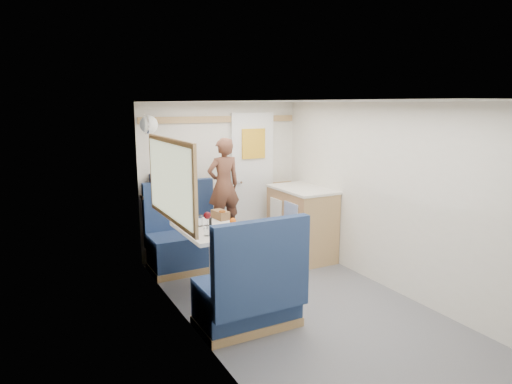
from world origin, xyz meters
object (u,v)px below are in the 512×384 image
dome_light (149,125)px  tumbler_mid (199,221)px  galley_counter (301,222)px  wine_glass (207,216)px  orange_fruit (233,221)px  bread_loaf (220,215)px  cheese_block (236,232)px  tumbler_left (207,231)px  beer_glass (222,216)px  bench_far (186,244)px  pepper_grinder (210,221)px  person (224,185)px  tray (240,230)px  duffel_bag (171,183)px  dinette_table (212,242)px  bench_near (250,297)px

dome_light → tumbler_mid: dome_light is taller
galley_counter → wine_glass: bearing=-160.8°
orange_fruit → bread_loaf: bread_loaf is taller
cheese_block → tumbler_left: 0.28m
cheese_block → beer_glass: 0.62m
bench_far → dome_light: (-0.39, -0.01, 1.45)m
bread_loaf → pepper_grinder: bearing=-134.6°
bench_far → person: bearing=-21.0°
tray → duffel_bag: bearing=101.6°
cheese_block → pepper_grinder: bearing=99.0°
bench_far → bread_loaf: size_ratio=4.74×
dome_light → tumbler_left: 1.48m
orange_fruit → pepper_grinder: same height
dinette_table → tumbler_mid: 0.26m
tumbler_left → tumbler_mid: tumbler_mid is taller
person → bread_loaf: 0.51m
tumbler_left → pepper_grinder: bearing=63.1°
beer_glass → dome_light: bearing=134.3°
tumbler_left → wine_glass: bearing=67.7°
orange_fruit → tumbler_mid: (-0.32, 0.15, 0.01)m
bench_far → beer_glass: (0.22, -0.64, 0.47)m
bread_loaf → dinette_table: bearing=-126.7°
orange_fruit → tumbler_mid: size_ratio=0.58×
bench_near → person: (0.44, 1.56, 0.72)m
dome_light → tumbler_mid: size_ratio=1.73×
galley_counter → person: size_ratio=0.81×
bench_near → person: 1.77m
bench_near → pepper_grinder: size_ratio=12.27×
duffel_bag → tumbler_mid: bearing=-88.9°
bench_near → tumbler_left: (-0.15, 0.62, 0.47)m
bench_far → dome_light: bearing=-177.9°
bench_near → dome_light: (-0.39, 1.71, 1.45)m
tumbler_mid → beer_glass: size_ratio=1.07×
orange_fruit → pepper_grinder: bearing=149.3°
tray → tumbler_mid: bearing=129.3°
wine_glass → beer_glass: 0.34m
beer_glass → bench_near: bearing=-101.2°
tray → beer_glass: beer_glass is taller
galley_counter → tray: size_ratio=2.60×
tray → pepper_grinder: (-0.18, 0.33, 0.03)m
tray → dome_light: bearing=118.8°
bench_near → tumbler_left: 0.80m
dinette_table → orange_fruit: size_ratio=13.77×
bench_far → tumbler_mid: bench_far is taller
duffel_bag → pepper_grinder: bearing=-82.7°
orange_fruit → tumbler_left: bearing=-150.3°
tray → tumbler_mid: (-0.30, 0.36, 0.05)m
duffel_bag → wine_glass: 1.11m
pepper_grinder → person: bearing=55.1°
tray → tumbler_left: size_ratio=3.49×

